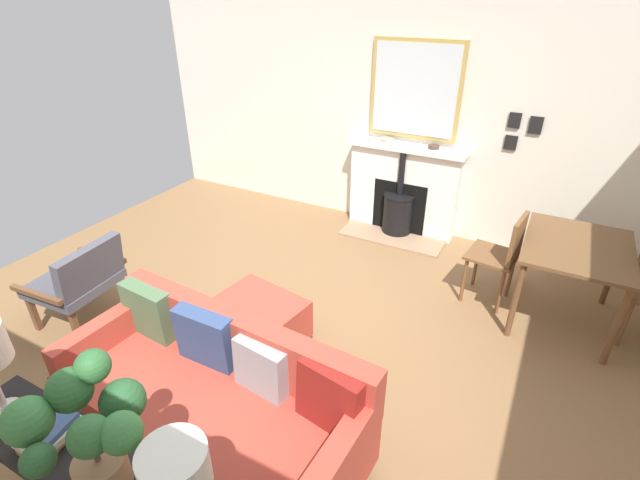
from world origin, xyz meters
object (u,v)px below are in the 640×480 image
object	(u,v)px
sofa	(215,399)
ottoman	(253,324)
armchair_accent	(80,278)
book_stack	(50,433)
fireplace	(402,194)
potted_plant	(86,425)
mantel_bowl_near	(388,140)
dining_table	(576,256)
table_lamp_far_end	(176,472)
mantel_bowl_far	(434,147)
dining_chair_near_fireplace	(503,252)
console_table	(93,477)

from	to	relation	value
sofa	ottoman	xyz separation A→B (m)	(-0.79, -0.29, -0.11)
sofa	ottoman	bearing A→B (deg)	-159.67
armchair_accent	book_stack	xyz separation A→B (m)	(1.18, 1.49, 0.34)
fireplace	potted_plant	size ratio (longest dim) A/B	2.20
mantel_bowl_near	dining_table	xyz separation A→B (m)	(0.96, 2.00, -0.42)
sofa	book_stack	xyz separation A→B (m)	(0.77, -0.24, 0.42)
armchair_accent	table_lamp_far_end	bearing A→B (deg)	62.72
sofa	table_lamp_far_end	xyz separation A→B (m)	(0.78, 0.57, 0.71)
armchair_accent	book_stack	distance (m)	1.93
fireplace	book_stack	bearing A→B (deg)	-3.68
potted_plant	sofa	bearing A→B (deg)	-168.68
dining_table	fireplace	bearing A→B (deg)	-117.98
mantel_bowl_near	potted_plant	xyz separation A→B (m)	(4.10, 0.37, 0.05)
mantel_bowl_far	sofa	distance (m)	3.38
fireplace	dining_table	world-z (taller)	fireplace
dining_table	book_stack	bearing A→B (deg)	-33.15
fireplace	armchair_accent	world-z (taller)	fireplace
armchair_accent	dining_chair_near_fireplace	bearing A→B (deg)	122.80
dining_chair_near_fireplace	potted_plant	bearing A→B (deg)	-19.30
potted_plant	table_lamp_far_end	bearing A→B (deg)	93.67
mantel_bowl_near	ottoman	xyz separation A→B (m)	(2.51, -0.09, -0.80)
console_table	table_lamp_far_end	size ratio (longest dim) A/B	3.52
console_table	dining_table	bearing A→B (deg)	150.03
fireplace	ottoman	size ratio (longest dim) A/B	1.74
armchair_accent	table_lamp_far_end	size ratio (longest dim) A/B	1.78
dining_table	dining_chair_near_fireplace	xyz separation A→B (m)	(0.01, -0.54, -0.11)
ottoman	table_lamp_far_end	distance (m)	1.96
ottoman	armchair_accent	size ratio (longest dim) A/B	0.97
armchair_accent	potted_plant	world-z (taller)	potted_plant
ottoman	armchair_accent	bearing A→B (deg)	-75.04
fireplace	sofa	bearing A→B (deg)	-0.41
fireplace	console_table	world-z (taller)	fireplace
table_lamp_far_end	book_stack	world-z (taller)	table_lamp_far_end
armchair_accent	console_table	xyz separation A→B (m)	(1.18, 1.72, 0.19)
mantel_bowl_near	sofa	distance (m)	3.38
fireplace	mantel_bowl_near	distance (m)	0.64
armchair_accent	book_stack	world-z (taller)	book_stack
fireplace	table_lamp_far_end	size ratio (longest dim) A/B	3.02
mantel_bowl_far	armchair_accent	bearing A→B (deg)	-35.11
ottoman	dining_table	size ratio (longest dim) A/B	0.77
console_table	dining_chair_near_fireplace	size ratio (longest dim) A/B	1.75
fireplace	book_stack	distance (m)	4.07
fireplace	console_table	distance (m)	4.06
table_lamp_far_end	book_stack	xyz separation A→B (m)	(-0.00, -0.81, -0.29)
fireplace	armchair_accent	bearing A→B (deg)	-31.31
table_lamp_far_end	ottoman	bearing A→B (deg)	-151.17
ottoman	fireplace	bearing A→B (deg)	172.79
mantel_bowl_far	ottoman	bearing A→B (deg)	-13.52
mantel_bowl_near	sofa	world-z (taller)	mantel_bowl_near
fireplace	book_stack	xyz separation A→B (m)	(4.05, -0.26, 0.33)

